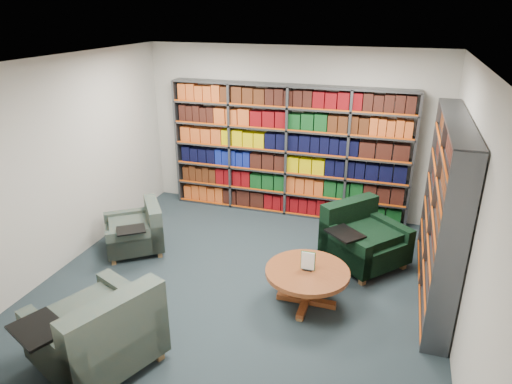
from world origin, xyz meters
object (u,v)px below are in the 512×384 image
(chair_green_right, at_px, (360,240))
(chair_teal_front, at_px, (101,336))
(coffee_table, at_px, (307,277))
(chair_teal_left, at_px, (139,232))

(chair_green_right, xyz_separation_m, chair_teal_front, (-2.21, -2.87, 0.04))
(chair_green_right, xyz_separation_m, coffee_table, (-0.51, -1.22, 0.04))
(chair_green_right, bearing_deg, chair_teal_left, -168.23)
(chair_green_right, height_order, chair_teal_front, chair_teal_front)
(chair_teal_left, bearing_deg, chair_teal_front, -67.29)
(chair_green_right, distance_m, coffee_table, 1.32)
(chair_teal_front, bearing_deg, chair_green_right, 52.48)
(chair_teal_front, bearing_deg, coffee_table, 44.13)
(chair_teal_left, height_order, chair_teal_front, chair_teal_front)
(chair_green_right, bearing_deg, chair_teal_front, -127.52)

